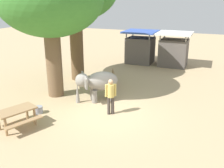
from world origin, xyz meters
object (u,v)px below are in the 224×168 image
object	(u,v)px
elephant	(98,83)
person_handler	(111,94)
wooden_bench	(112,79)
picnic_table_near	(16,114)
market_stall_blue	(140,49)
market_stall_white	(174,51)
feed_bucket	(39,110)

from	to	relation	value
elephant	person_handler	distance (m)	1.70
person_handler	wooden_bench	bearing A→B (deg)	-15.59
picnic_table_near	market_stall_blue	distance (m)	12.37
market_stall_white	feed_bucket	world-z (taller)	market_stall_white
elephant	market_stall_white	world-z (taller)	market_stall_white
elephant	market_stall_blue	distance (m)	8.51
market_stall_white	feed_bucket	distance (m)	11.65
elephant	feed_bucket	size ratio (longest dim) A/B	5.72
person_handler	market_stall_blue	distance (m)	9.83
picnic_table_near	feed_bucket	xyz separation A→B (m)	(-0.06, 1.42, -0.43)
market_stall_blue	market_stall_white	distance (m)	2.60
person_handler	feed_bucket	world-z (taller)	person_handler
feed_bucket	wooden_bench	bearing A→B (deg)	70.55
person_handler	market_stall_white	xyz separation A→B (m)	(1.08, 9.71, 0.19)
market_stall_white	market_stall_blue	bearing A→B (deg)	180.00
wooden_bench	market_stall_blue	bearing A→B (deg)	-25.51
picnic_table_near	market_stall_blue	size ratio (longest dim) A/B	0.77
elephant	market_stall_blue	bearing A→B (deg)	-124.83
picnic_table_near	market_stall_white	size ratio (longest dim) A/B	0.77
elephant	person_handler	size ratio (longest dim) A/B	1.27
wooden_bench	market_stall_blue	distance (m)	6.26
wooden_bench	feed_bucket	size ratio (longest dim) A/B	3.97
market_stall_blue	market_stall_white	world-z (taller)	same
market_stall_white	wooden_bench	bearing A→B (deg)	-111.70
market_stall_blue	market_stall_white	bearing A→B (deg)	0.00
elephant	market_stall_blue	size ratio (longest dim) A/B	0.82
wooden_bench	market_stall_blue	size ratio (longest dim) A/B	0.57
feed_bucket	market_stall_white	bearing A→B (deg)	69.25
elephant	person_handler	bearing A→B (deg)	98.05
wooden_bench	feed_bucket	distance (m)	4.92
market_stall_blue	feed_bucket	bearing A→B (deg)	-97.94
picnic_table_near	market_stall_white	world-z (taller)	market_stall_white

